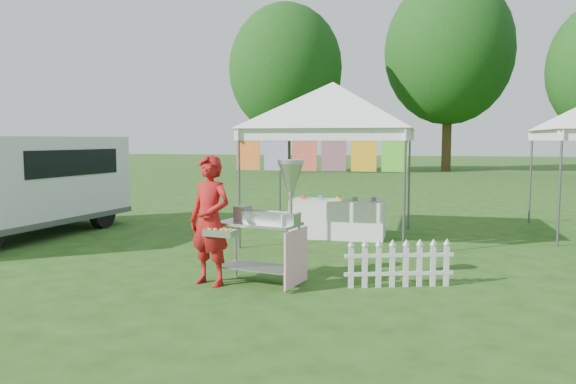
# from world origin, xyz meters

# --- Properties ---
(ground) EXTENTS (120.00, 120.00, 0.00)m
(ground) POSITION_xyz_m (0.00, 0.00, 0.00)
(ground) COLOR #214213
(ground) RESTS_ON ground
(canopy_main) EXTENTS (4.24, 4.24, 3.45)m
(canopy_main) POSITION_xyz_m (0.00, 3.49, 2.99)
(canopy_main) COLOR #59595E
(canopy_main) RESTS_ON ground
(tree_left) EXTENTS (6.40, 6.40, 9.53)m
(tree_left) POSITION_xyz_m (-6.00, 24.00, 5.83)
(tree_left) COLOR #3B2C15
(tree_left) RESTS_ON ground
(tree_mid) EXTENTS (7.60, 7.60, 11.52)m
(tree_mid) POSITION_xyz_m (3.00, 28.00, 7.14)
(tree_mid) COLOR #3B2C15
(tree_mid) RESTS_ON ground
(donut_cart) EXTENTS (1.30, 0.81, 1.65)m
(donut_cart) POSITION_xyz_m (-0.21, -0.25, 0.97)
(donut_cart) COLOR gray
(donut_cart) RESTS_ON ground
(vendor) EXTENTS (0.72, 0.59, 1.71)m
(vendor) POSITION_xyz_m (-0.99, -0.40, 0.85)
(vendor) COLOR #9E1313
(vendor) RESTS_ON ground
(cargo_van) EXTENTS (2.39, 4.91, 1.97)m
(cargo_van) POSITION_xyz_m (-5.97, 2.21, 1.06)
(cargo_van) COLOR silver
(cargo_van) RESTS_ON ground
(picket_fence) EXTENTS (1.37, 0.48, 0.56)m
(picket_fence) POSITION_xyz_m (1.44, 0.04, 0.29)
(picket_fence) COLOR silver
(picket_fence) RESTS_ON ground
(display_table) EXTENTS (1.80, 0.70, 0.74)m
(display_table) POSITION_xyz_m (0.11, 3.51, 0.37)
(display_table) COLOR white
(display_table) RESTS_ON ground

